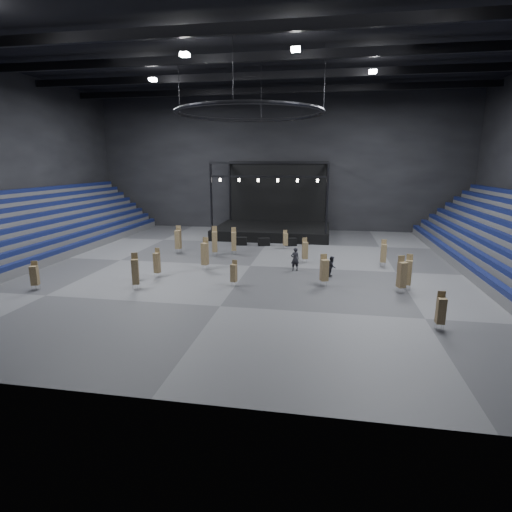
% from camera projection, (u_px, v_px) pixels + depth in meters
% --- Properties ---
extents(floor, '(50.00, 50.00, 0.00)m').
position_uv_depth(floor, '(250.00, 266.00, 35.71)').
color(floor, '#4E4E50').
rests_on(floor, ground).
extents(ceiling, '(50.00, 42.00, 0.20)m').
position_uv_depth(ceiling, '(249.00, 46.00, 31.61)').
color(ceiling, black).
rests_on(ceiling, wall_back).
extents(wall_back, '(50.00, 0.20, 18.00)m').
position_uv_depth(wall_back, '(279.00, 163.00, 53.81)').
color(wall_back, black).
rests_on(wall_back, ground).
extents(wall_front, '(50.00, 0.20, 18.00)m').
position_uv_depth(wall_front, '(135.00, 162.00, 13.51)').
color(wall_front, black).
rests_on(wall_front, ground).
extents(bleachers_left, '(7.20, 40.00, 6.40)m').
position_uv_depth(bleachers_left, '(20.00, 239.00, 39.11)').
color(bleachers_left, '#4B4A4D').
rests_on(bleachers_left, floor).
extents(stage, '(14.00, 10.00, 9.20)m').
position_uv_depth(stage, '(273.00, 223.00, 50.96)').
color(stage, black).
rests_on(stage, floor).
extents(truss_ring, '(12.30, 12.30, 5.15)m').
position_uv_depth(truss_ring, '(250.00, 113.00, 32.75)').
color(truss_ring, black).
rests_on(truss_ring, ceiling).
extents(roof_girders, '(49.00, 30.35, 0.70)m').
position_uv_depth(roof_girders, '(249.00, 57.00, 31.80)').
color(roof_girders, black).
rests_on(roof_girders, ceiling).
extents(floodlights, '(28.60, 16.60, 0.25)m').
position_uv_depth(floodlights, '(239.00, 52.00, 28.09)').
color(floodlights, white).
rests_on(floodlights, roof_girders).
extents(flight_case_left, '(1.44, 0.88, 0.90)m').
position_uv_depth(flight_case_left, '(241.00, 241.00, 44.66)').
color(flight_case_left, black).
rests_on(flight_case_left, floor).
extents(flight_case_mid, '(1.43, 0.99, 0.87)m').
position_uv_depth(flight_case_mid, '(264.00, 242.00, 44.34)').
color(flight_case_mid, black).
rests_on(flight_case_mid, floor).
extents(flight_case_right, '(1.44, 1.11, 0.86)m').
position_uv_depth(flight_case_right, '(291.00, 242.00, 44.26)').
color(flight_case_right, black).
rests_on(flight_case_right, floor).
extents(chair_stack_0, '(0.59, 0.59, 2.80)m').
position_uv_depth(chair_stack_0, '(205.00, 253.00, 34.20)').
color(chair_stack_0, silver).
rests_on(chair_stack_0, floor).
extents(chair_stack_1, '(0.48, 0.48, 2.41)m').
position_uv_depth(chair_stack_1, '(383.00, 253.00, 35.27)').
color(chair_stack_1, silver).
rests_on(chair_stack_1, floor).
extents(chair_stack_2, '(0.47, 0.47, 1.92)m').
position_uv_depth(chair_stack_2, '(135.00, 268.00, 30.99)').
color(chair_stack_2, silver).
rests_on(chair_stack_2, floor).
extents(chair_stack_3, '(0.59, 0.59, 2.32)m').
position_uv_depth(chair_stack_3, '(305.00, 250.00, 36.57)').
color(chair_stack_3, silver).
rests_on(chair_stack_3, floor).
extents(chair_stack_4, '(0.68, 0.68, 2.69)m').
position_uv_depth(chair_stack_4, '(402.00, 274.00, 27.96)').
color(chair_stack_4, silver).
rests_on(chair_stack_4, floor).
extents(chair_stack_5, '(0.50, 0.50, 1.98)m').
position_uv_depth(chair_stack_5, '(234.00, 273.00, 29.65)').
color(chair_stack_5, silver).
rests_on(chair_stack_5, floor).
extents(chair_stack_6, '(0.57, 0.57, 2.73)m').
position_uv_depth(chair_stack_6, '(234.00, 241.00, 39.94)').
color(chair_stack_6, silver).
rests_on(chair_stack_6, floor).
extents(chair_stack_7, '(0.57, 0.57, 2.02)m').
position_uv_depth(chair_stack_7, '(285.00, 239.00, 42.60)').
color(chair_stack_7, silver).
rests_on(chair_stack_7, floor).
extents(chair_stack_8, '(0.56, 0.56, 2.63)m').
position_uv_depth(chair_stack_8, '(408.00, 272.00, 28.70)').
color(chair_stack_8, silver).
rests_on(chair_stack_8, floor).
extents(chair_stack_9, '(0.55, 0.55, 2.79)m').
position_uv_depth(chair_stack_9, '(178.00, 239.00, 40.56)').
color(chair_stack_9, silver).
rests_on(chair_stack_9, floor).
extents(chair_stack_10, '(0.62, 0.62, 2.96)m').
position_uv_depth(chair_stack_10, '(215.00, 241.00, 39.19)').
color(chair_stack_10, silver).
rests_on(chair_stack_10, floor).
extents(chair_stack_11, '(0.61, 0.61, 2.70)m').
position_uv_depth(chair_stack_11, '(135.00, 271.00, 28.82)').
color(chair_stack_11, silver).
rests_on(chair_stack_11, floor).
extents(chair_stack_12, '(0.69, 0.69, 2.43)m').
position_uv_depth(chair_stack_12, '(324.00, 270.00, 29.54)').
color(chair_stack_12, silver).
rests_on(chair_stack_12, floor).
extents(chair_stack_13, '(0.59, 0.59, 2.13)m').
position_uv_depth(chair_stack_13, '(35.00, 275.00, 28.66)').
color(chair_stack_13, silver).
rests_on(chair_stack_13, floor).
extents(chair_stack_14, '(0.48, 0.48, 2.37)m').
position_uv_depth(chair_stack_14, '(157.00, 262.00, 31.99)').
color(chair_stack_14, silver).
rests_on(chair_stack_14, floor).
extents(chair_stack_15, '(0.46, 0.46, 2.18)m').
position_uv_depth(chair_stack_15, '(441.00, 310.00, 21.81)').
color(chair_stack_15, silver).
rests_on(chair_stack_15, floor).
extents(man_center, '(0.85, 0.71, 1.99)m').
position_uv_depth(man_center, '(295.00, 259.00, 33.98)').
color(man_center, black).
rests_on(man_center, floor).
extents(crew_member, '(0.70, 0.87, 1.67)m').
position_uv_depth(crew_member, '(332.00, 266.00, 32.20)').
color(crew_member, black).
rests_on(crew_member, floor).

